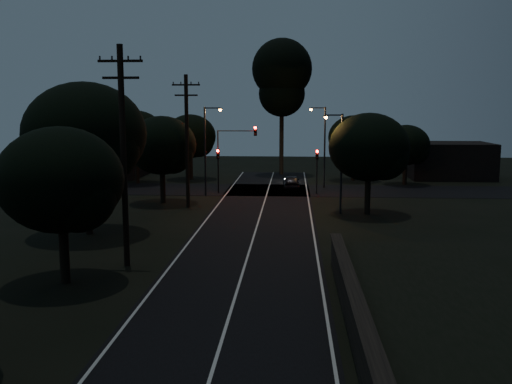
{
  "coord_description": "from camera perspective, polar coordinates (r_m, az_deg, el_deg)",
  "views": [
    {
      "loc": [
        2.4,
        -12.68,
        8.01
      ],
      "look_at": [
        0.0,
        24.0,
        2.5
      ],
      "focal_mm": 40.0,
      "sensor_mm": 36.0,
      "label": 1
    }
  ],
  "objects": [
    {
      "name": "tree_left_d",
      "position": [
        47.89,
        -9.2,
        4.47
      ],
      "size": [
        5.73,
        5.73,
        7.28
      ],
      "color": "black",
      "rests_on": "ground"
    },
    {
      "name": "streetlight_b",
      "position": [
        56.85,
        6.7,
        5.06
      ],
      "size": [
        1.66,
        0.26,
        8.0
      ],
      "color": "black",
      "rests_on": "ground"
    },
    {
      "name": "streetlight_a",
      "position": [
        51.37,
        -4.91,
        4.73
      ],
      "size": [
        1.66,
        0.26,
        8.0
      ],
      "color": "black",
      "rests_on": "ground"
    },
    {
      "name": "signal_left",
      "position": [
        53.38,
        -3.81,
        2.94
      ],
      "size": [
        0.28,
        0.35,
        4.1
      ],
      "color": "black",
      "rests_on": "ground"
    },
    {
      "name": "streetlight_c",
      "position": [
        42.97,
        8.32,
        3.55
      ],
      "size": [
        1.46,
        0.26,
        7.5
      ],
      "color": "black",
      "rests_on": "ground"
    },
    {
      "name": "building_left",
      "position": [
        68.69,
        -15.33,
        3.37
      ],
      "size": [
        10.0,
        8.0,
        4.4
      ],
      "primitive_type": "cube",
      "color": "black",
      "rests_on": "ground"
    },
    {
      "name": "tall_pine",
      "position": [
        67.78,
        2.61,
        11.44
      ],
      "size": [
        7.0,
        7.0,
        15.9
      ],
      "color": "black",
      "rests_on": "ground"
    },
    {
      "name": "tree_far_w",
      "position": [
        60.83,
        -11.75,
        5.48
      ],
      "size": [
        6.0,
        6.0,
        7.65
      ],
      "color": "black",
      "rests_on": "ground"
    },
    {
      "name": "tree_left_c",
      "position": [
        36.81,
        -16.41,
        5.33
      ],
      "size": [
        7.56,
        7.56,
        9.55
      ],
      "color": "black",
      "rests_on": "ground"
    },
    {
      "name": "utility_pole_far",
      "position": [
        45.53,
        -6.92,
        5.28
      ],
      "size": [
        2.2,
        0.3,
        10.5
      ],
      "color": "black",
      "rests_on": "ground"
    },
    {
      "name": "signal_right",
      "position": [
        52.96,
        6.11,
        2.87
      ],
      "size": [
        0.28,
        0.35,
        4.1
      ],
      "color": "black",
      "rests_on": "ground"
    },
    {
      "name": "signal_mast",
      "position": [
        53.06,
        -2.02,
        4.55
      ],
      "size": [
        3.7,
        0.35,
        6.25
      ],
      "color": "black",
      "rests_on": "ground"
    },
    {
      "name": "tree_far_ne",
      "position": [
        63.03,
        9.97,
        5.29
      ],
      "size": [
        5.62,
        5.62,
        7.11
      ],
      "color": "black",
      "rests_on": "ground"
    },
    {
      "name": "utility_pole_mid",
      "position": [
        29.01,
        -13.13,
        3.82
      ],
      "size": [
        2.2,
        0.3,
        11.0
      ],
      "color": "black",
      "rests_on": "ground"
    },
    {
      "name": "car",
      "position": [
        56.13,
        3.55,
        1.0
      ],
      "size": [
        1.76,
        4.05,
        1.36
      ],
      "primitive_type": "imported",
      "rotation": [
        0.0,
        0.0,
        3.18
      ],
      "color": "black",
      "rests_on": "ground"
    },
    {
      "name": "tree_far_e",
      "position": [
        60.86,
        14.93,
        4.46
      ],
      "size": [
        4.87,
        4.87,
        6.18
      ],
      "color": "black",
      "rests_on": "ground"
    },
    {
      "name": "tree_far_nw",
      "position": [
        63.65,
        -6.42,
        5.45
      ],
      "size": [
        5.68,
        5.68,
        7.19
      ],
      "color": "black",
      "rests_on": "ground"
    },
    {
      "name": "retaining_wall",
      "position": [
        18.13,
        21.37,
        -16.14
      ],
      "size": [
        6.93,
        26.0,
        1.6
      ],
      "color": "black",
      "rests_on": "ground"
    },
    {
      "name": "road_surface",
      "position": [
        44.59,
        0.6,
        -1.81
      ],
      "size": [
        60.0,
        70.0,
        0.03
      ],
      "color": "black",
      "rests_on": "ground"
    },
    {
      "name": "tree_left_b",
      "position": [
        26.81,
        -18.66,
        0.87
      ],
      "size": [
        5.64,
        5.64,
        7.16
      ],
      "color": "black",
      "rests_on": "ground"
    },
    {
      "name": "building_right",
      "position": [
        68.26,
        18.7,
        3.02
      ],
      "size": [
        9.0,
        7.0,
        4.0
      ],
      "primitive_type": "cube",
      "color": "black",
      "rests_on": "ground"
    },
    {
      "name": "tree_right_a",
      "position": [
        43.06,
        11.52,
        4.24
      ],
      "size": [
        5.97,
        5.97,
        7.58
      ],
      "color": "black",
      "rests_on": "ground"
    }
  ]
}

